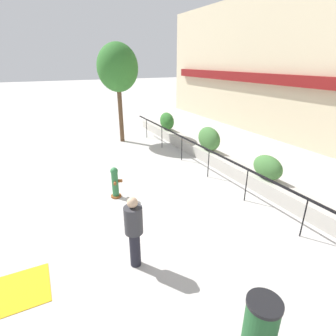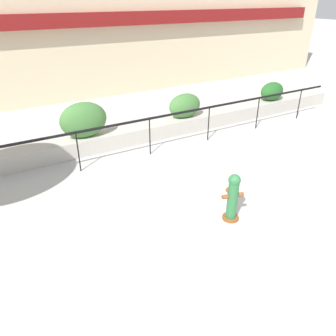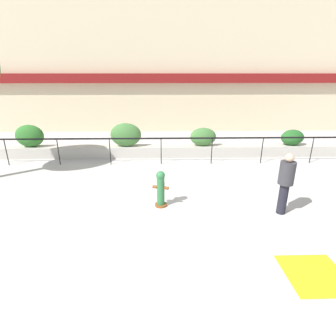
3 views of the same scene
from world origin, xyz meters
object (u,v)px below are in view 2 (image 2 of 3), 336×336
hedge_bush_2 (185,106)px  hedge_bush_3 (272,91)px  fire_hydrant (233,197)px  hedge_bush_1 (84,120)px

hedge_bush_2 → hedge_bush_3: size_ratio=1.14×
hedge_bush_3 → fire_hydrant: hedge_bush_3 is taller
hedge_bush_2 → hedge_bush_3: (4.15, 0.00, -0.05)m
hedge_bush_2 → hedge_bush_1: bearing=180.0°
hedge_bush_3 → fire_hydrant: (-6.09, -4.85, -0.31)m
hedge_bush_1 → hedge_bush_3: 7.67m
hedge_bush_2 → fire_hydrant: size_ratio=1.10×
hedge_bush_2 → fire_hydrant: hedge_bush_2 is taller
hedge_bush_1 → hedge_bush_3: (7.67, 0.00, -0.17)m
hedge_bush_1 → fire_hydrant: size_ratio=1.29×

